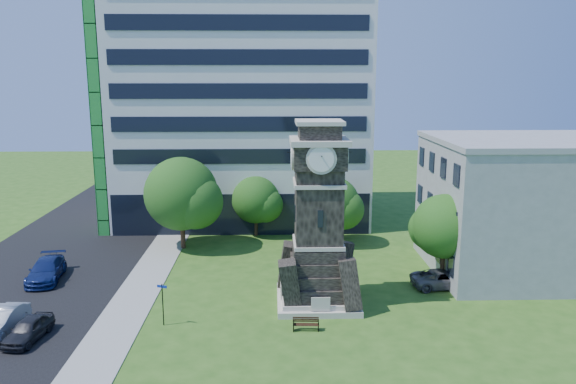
{
  "coord_description": "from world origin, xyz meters",
  "views": [
    {
      "loc": [
        0.04,
        -33.45,
        15.0
      ],
      "look_at": [
        1.15,
        7.01,
        6.57
      ],
      "focal_mm": 35.0,
      "sensor_mm": 36.0,
      "label": 1
    }
  ],
  "objects_px": {
    "street_sign": "(163,300)",
    "park_bench": "(306,324)",
    "car_east_lot": "(444,279)",
    "clock_tower": "(318,227)",
    "car_street_south": "(28,329)",
    "car_street_north": "(46,270)",
    "car_street_mid": "(1,321)"
  },
  "relations": [
    {
      "from": "car_east_lot",
      "to": "street_sign",
      "type": "relative_size",
      "value": 1.75
    },
    {
      "from": "car_street_mid",
      "to": "park_bench",
      "type": "distance_m",
      "value": 18.06
    },
    {
      "from": "car_east_lot",
      "to": "clock_tower",
      "type": "bearing_deg",
      "value": 99.54
    },
    {
      "from": "clock_tower",
      "to": "car_street_south",
      "type": "xyz_separation_m",
      "value": [
        -17.12,
        -5.02,
        -4.63
      ]
    },
    {
      "from": "car_east_lot",
      "to": "car_street_north",
      "type": "bearing_deg",
      "value": 80.23
    },
    {
      "from": "car_street_mid",
      "to": "street_sign",
      "type": "xyz_separation_m",
      "value": [
        9.39,
        0.81,
        0.94
      ]
    },
    {
      "from": "clock_tower",
      "to": "car_street_north",
      "type": "relative_size",
      "value": 2.31
    },
    {
      "from": "car_east_lot",
      "to": "park_bench",
      "type": "distance_m",
      "value": 12.31
    },
    {
      "from": "car_street_north",
      "to": "car_east_lot",
      "type": "bearing_deg",
      "value": -12.7
    },
    {
      "from": "car_street_south",
      "to": "car_street_north",
      "type": "bearing_deg",
      "value": 113.25
    },
    {
      "from": "park_bench",
      "to": "street_sign",
      "type": "distance_m",
      "value": 8.8
    },
    {
      "from": "street_sign",
      "to": "car_east_lot",
      "type": "bearing_deg",
      "value": 34.95
    },
    {
      "from": "car_street_mid",
      "to": "car_east_lot",
      "type": "distance_m",
      "value": 29.13
    },
    {
      "from": "clock_tower",
      "to": "park_bench",
      "type": "bearing_deg",
      "value": -103.66
    },
    {
      "from": "clock_tower",
      "to": "street_sign",
      "type": "relative_size",
      "value": 4.59
    },
    {
      "from": "street_sign",
      "to": "park_bench",
      "type": "bearing_deg",
      "value": 11.95
    },
    {
      "from": "car_street_mid",
      "to": "park_bench",
      "type": "xyz_separation_m",
      "value": [
        18.05,
        -0.14,
        -0.3
      ]
    },
    {
      "from": "car_street_north",
      "to": "street_sign",
      "type": "bearing_deg",
      "value": -46.41
    },
    {
      "from": "car_east_lot",
      "to": "park_bench",
      "type": "relative_size",
      "value": 2.98
    },
    {
      "from": "car_street_mid",
      "to": "car_street_north",
      "type": "xyz_separation_m",
      "value": [
        -0.83,
        8.86,
        0.04
      ]
    },
    {
      "from": "park_bench",
      "to": "car_east_lot",
      "type": "bearing_deg",
      "value": 35.82
    },
    {
      "from": "car_street_north",
      "to": "clock_tower",
      "type": "bearing_deg",
      "value": -21.64
    },
    {
      "from": "car_east_lot",
      "to": "street_sign",
      "type": "distance_m",
      "value": 19.87
    },
    {
      "from": "car_street_north",
      "to": "park_bench",
      "type": "distance_m",
      "value": 20.92
    },
    {
      "from": "clock_tower",
      "to": "car_east_lot",
      "type": "distance_m",
      "value": 10.68
    },
    {
      "from": "car_street_mid",
      "to": "car_street_north",
      "type": "distance_m",
      "value": 8.9
    },
    {
      "from": "car_street_south",
      "to": "car_east_lot",
      "type": "xyz_separation_m",
      "value": [
        26.42,
        7.47,
        -0.0
      ]
    },
    {
      "from": "car_east_lot",
      "to": "street_sign",
      "type": "height_order",
      "value": "street_sign"
    },
    {
      "from": "street_sign",
      "to": "car_street_mid",
      "type": "bearing_deg",
      "value": -156.93
    },
    {
      "from": "car_street_mid",
      "to": "car_east_lot",
      "type": "height_order",
      "value": "car_street_mid"
    },
    {
      "from": "car_east_lot",
      "to": "street_sign",
      "type": "xyz_separation_m",
      "value": [
        -19.0,
        -5.74,
        1.02
      ]
    },
    {
      "from": "car_street_south",
      "to": "car_street_mid",
      "type": "bearing_deg",
      "value": 162.01
    }
  ]
}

